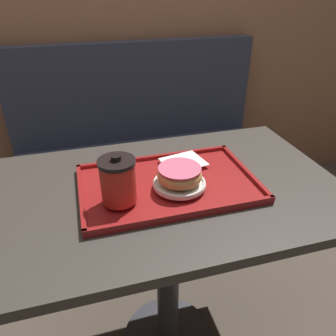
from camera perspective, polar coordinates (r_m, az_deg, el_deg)
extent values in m
cube|color=#33384C|center=(1.96, -4.21, -2.71)|extent=(1.38, 0.44, 0.45)
cube|color=#33384C|center=(1.91, -5.97, 12.93)|extent=(1.38, 0.08, 0.55)
cube|color=#38332D|center=(0.98, -0.02, -3.95)|extent=(1.03, 0.65, 0.03)
cylinder|color=#333338|center=(1.23, -0.01, -18.60)|extent=(0.08, 0.08, 0.72)
cube|color=maroon|center=(0.97, 0.00, -2.97)|extent=(0.51, 0.33, 0.01)
cube|color=maroon|center=(0.84, 2.98, -7.97)|extent=(0.51, 0.01, 0.01)
cube|color=maroon|center=(1.09, -2.27, 1.93)|extent=(0.51, 0.01, 0.01)
cube|color=maroon|center=(0.93, -14.91, -4.56)|extent=(0.01, 0.33, 0.01)
cube|color=maroon|center=(1.05, 13.25, -0.28)|extent=(0.01, 0.33, 0.01)
cube|color=white|center=(1.05, 2.70, 1.10)|extent=(0.15, 0.13, 0.00)
cylinder|color=red|center=(0.85, -8.66, -2.48)|extent=(0.09, 0.09, 0.11)
cylinder|color=black|center=(0.82, -8.98, 1.06)|extent=(0.10, 0.10, 0.01)
cylinder|color=black|center=(0.82, -9.05, 1.75)|extent=(0.03, 0.03, 0.01)
cylinder|color=white|center=(0.93, 1.99, -2.80)|extent=(0.15, 0.15, 0.01)
torus|color=white|center=(0.93, 2.00, -2.49)|extent=(0.15, 0.15, 0.01)
torus|color=tan|center=(0.91, 2.02, -1.21)|extent=(0.13, 0.13, 0.04)
cylinder|color=#DB6684|center=(0.90, 2.05, -0.06)|extent=(0.12, 0.12, 0.00)
ellipsoid|color=silver|center=(0.94, -7.88, -2.50)|extent=(0.03, 0.04, 0.01)
cube|color=silver|center=(1.01, -7.26, -0.29)|extent=(0.04, 0.12, 0.00)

